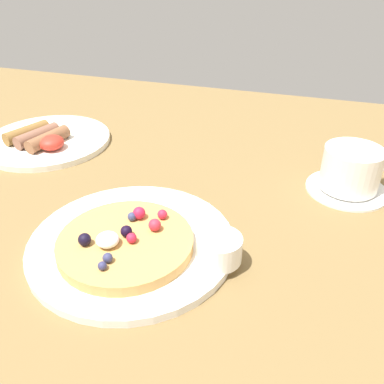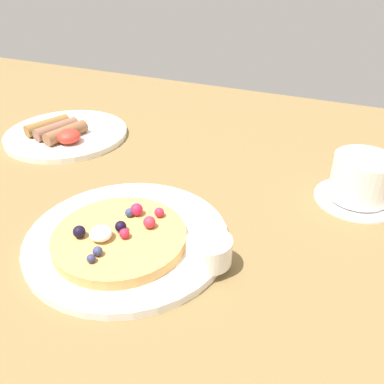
{
  "view_description": "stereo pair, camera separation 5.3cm",
  "coord_description": "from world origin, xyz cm",
  "px_view_note": "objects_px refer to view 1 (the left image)",
  "views": [
    {
      "loc": [
        19.16,
        -41.43,
        33.27
      ],
      "look_at": [
        5.28,
        3.33,
        4.0
      ],
      "focal_mm": 38.28,
      "sensor_mm": 36.0,
      "label": 1
    },
    {
      "loc": [
        24.12,
        -39.58,
        33.27
      ],
      "look_at": [
        5.28,
        3.33,
        4.0
      ],
      "focal_mm": 38.28,
      "sensor_mm": 36.0,
      "label": 2
    }
  ],
  "objects_px": {
    "pancake_plate": "(133,243)",
    "coffee_cup": "(352,167)",
    "syrup_ramekin": "(219,248)",
    "breakfast_plate": "(47,141)",
    "coffee_saucer": "(346,188)"
  },
  "relations": [
    {
      "from": "pancake_plate",
      "to": "syrup_ramekin",
      "type": "relative_size",
      "value": 4.82
    },
    {
      "from": "pancake_plate",
      "to": "coffee_saucer",
      "type": "height_order",
      "value": "pancake_plate"
    },
    {
      "from": "pancake_plate",
      "to": "syrup_ramekin",
      "type": "distance_m",
      "value": 0.11
    },
    {
      "from": "coffee_saucer",
      "to": "coffee_cup",
      "type": "bearing_deg",
      "value": 35.92
    },
    {
      "from": "syrup_ramekin",
      "to": "coffee_saucer",
      "type": "xyz_separation_m",
      "value": [
        0.15,
        0.22,
        -0.02
      ]
    },
    {
      "from": "pancake_plate",
      "to": "coffee_cup",
      "type": "distance_m",
      "value": 0.34
    },
    {
      "from": "syrup_ramekin",
      "to": "breakfast_plate",
      "type": "height_order",
      "value": "syrup_ramekin"
    },
    {
      "from": "breakfast_plate",
      "to": "coffee_saucer",
      "type": "relative_size",
      "value": 1.91
    },
    {
      "from": "breakfast_plate",
      "to": "coffee_cup",
      "type": "height_order",
      "value": "coffee_cup"
    },
    {
      "from": "coffee_saucer",
      "to": "coffee_cup",
      "type": "height_order",
      "value": "coffee_cup"
    },
    {
      "from": "syrup_ramekin",
      "to": "breakfast_plate",
      "type": "xyz_separation_m",
      "value": [
        -0.39,
        0.24,
        -0.02
      ]
    },
    {
      "from": "pancake_plate",
      "to": "breakfast_plate",
      "type": "xyz_separation_m",
      "value": [
        -0.28,
        0.23,
        0.0
      ]
    },
    {
      "from": "coffee_cup",
      "to": "coffee_saucer",
      "type": "bearing_deg",
      "value": -144.08
    },
    {
      "from": "syrup_ramekin",
      "to": "breakfast_plate",
      "type": "relative_size",
      "value": 0.23
    },
    {
      "from": "pancake_plate",
      "to": "coffee_saucer",
      "type": "distance_m",
      "value": 0.34
    }
  ]
}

